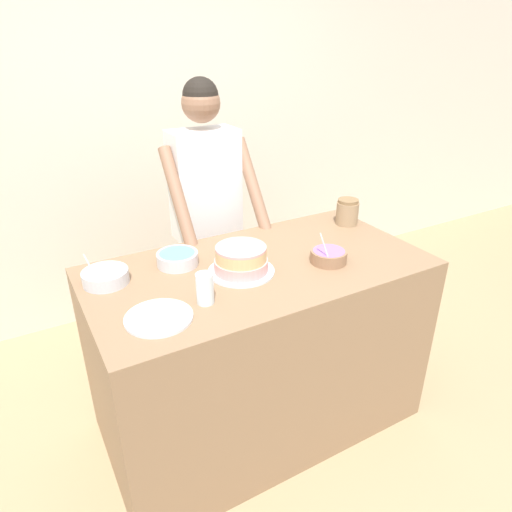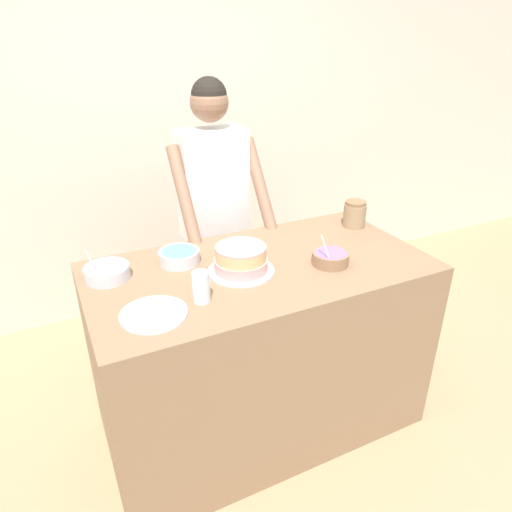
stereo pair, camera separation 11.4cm
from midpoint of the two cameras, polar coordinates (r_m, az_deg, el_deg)
The scene contains 11 objects.
ground_plane at distance 2.45m, azimuth 6.73°, elevation -25.56°, with size 14.00×14.00×0.00m, color tan.
wall_back at distance 3.34m, azimuth -10.39°, elevation 15.04°, with size 10.00×0.05×2.60m.
counter at distance 2.37m, azimuth 1.90°, elevation -11.41°, with size 1.58×0.83×0.94m.
person_baker at distance 2.66m, azimuth -4.04°, elevation 7.05°, with size 0.51×0.47×1.72m.
cake at distance 2.03m, azimuth -0.29°, elevation -0.54°, with size 0.30×0.30×0.13m.
frosting_bowl_pink at distance 2.08m, azimuth -16.66°, elevation -1.92°, with size 0.20×0.20×0.16m.
frosting_bowl_purple at distance 2.15m, azimuth 10.79°, elevation -0.22°, with size 0.17×0.17×0.17m.
frosting_bowl_blue at distance 2.15m, azimuth -8.08°, elevation -0.02°, with size 0.19×0.19×0.06m.
drinking_glass at distance 1.82m, azimuth -5.09°, elevation -3.89°, with size 0.07×0.07×0.13m.
ceramic_plate at distance 1.78m, azimuth -10.86°, elevation -7.17°, with size 0.26×0.26×0.01m.
stoneware_jar at distance 2.60m, azimuth 13.47°, elevation 5.11°, with size 0.12×0.12×0.14m.
Camera 2 is at (-0.84, -1.27, 1.91)m, focal length 32.00 mm.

